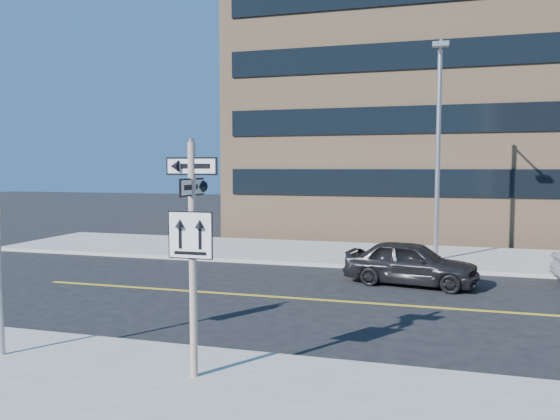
% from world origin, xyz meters
% --- Properties ---
extents(ground, '(120.00, 120.00, 0.00)m').
position_xyz_m(ground, '(0.00, 0.00, 0.00)').
color(ground, black).
rests_on(ground, ground).
extents(sign_pole, '(0.92, 0.92, 4.06)m').
position_xyz_m(sign_pole, '(0.00, -2.51, 2.44)').
color(sign_pole, white).
rests_on(sign_pole, near_sidewalk).
extents(parked_car_a, '(2.40, 4.38, 1.41)m').
position_xyz_m(parked_car_a, '(3.23, 6.74, 0.71)').
color(parked_car_a, black).
rests_on(parked_car_a, ground).
extents(streetlight_a, '(0.55, 2.25, 8.00)m').
position_xyz_m(streetlight_a, '(4.00, 10.76, 4.76)').
color(streetlight_a, gray).
rests_on(streetlight_a, far_sidewalk).
extents(building_brick, '(18.00, 18.00, 18.00)m').
position_xyz_m(building_brick, '(2.00, 25.00, 9.00)').
color(building_brick, '#A27D5A').
rests_on(building_brick, ground).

